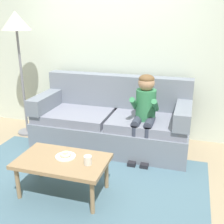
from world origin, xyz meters
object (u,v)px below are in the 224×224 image
coffee_table (62,163)px  floor_lamp (17,30)px  donut (65,154)px  toy_controller (63,170)px  couch (112,122)px  person_child (145,109)px  mug (88,160)px

coffee_table → floor_lamp: floor_lamp is taller
floor_lamp → donut: bearing=-43.8°
donut → toy_controller: donut is taller
couch → donut: (-0.14, -1.23, 0.09)m
donut → floor_lamp: 2.15m
person_child → donut: 1.22m
toy_controller → mug: bearing=-28.0°
mug → couch: bearing=96.1°
person_child → floor_lamp: 2.16m
mug → toy_controller: size_ratio=0.40×
couch → person_child: (0.50, -0.21, 0.32)m
person_child → mug: size_ratio=12.24×
donut → floor_lamp: size_ratio=0.06×
coffee_table → donut: (0.01, 0.05, 0.08)m
couch → mug: (0.14, -1.30, 0.10)m
donut → toy_controller: 0.57m
person_child → floor_lamp: size_ratio=0.59×
floor_lamp → couch: bearing=-0.6°
person_child → toy_controller: person_child is taller
couch → toy_controller: bearing=-111.3°
coffee_table → person_child: 1.29m
person_child → donut: bearing=-121.7°
mug → floor_lamp: 2.36m
toy_controller → coffee_table: bearing=-50.7°
person_child → mug: person_child is taller
person_child → donut: person_child is taller
person_child → mug: (-0.36, -1.09, -0.22)m
coffee_table → mug: 0.30m
person_child → toy_controller: (-0.85, -0.69, -0.65)m
coffee_table → floor_lamp: bearing=134.8°
mug → floor_lamp: (-1.58, 1.32, 1.15)m
person_child → floor_lamp: floor_lamp is taller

